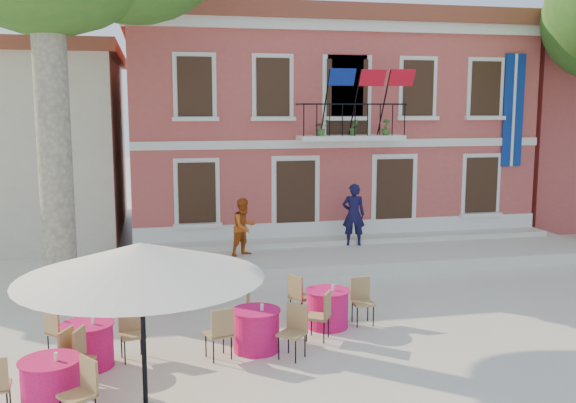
# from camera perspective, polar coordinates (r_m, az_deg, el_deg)

# --- Properties ---
(ground) EXTENTS (90.00, 90.00, 0.00)m
(ground) POSITION_cam_1_polar(r_m,az_deg,el_deg) (14.25, 4.44, -9.66)
(ground) COLOR beige
(ground) RESTS_ON ground
(main_building) EXTENTS (13.50, 9.59, 7.50)m
(main_building) POSITION_cam_1_polar(r_m,az_deg,el_deg) (23.72, 2.35, 6.85)
(main_building) COLOR #B95442
(main_building) RESTS_ON ground
(terrace) EXTENTS (14.00, 3.40, 0.30)m
(terrace) POSITION_cam_1_polar(r_m,az_deg,el_deg) (18.84, 6.51, -4.74)
(terrace) COLOR silver
(terrace) RESTS_ON ground
(patio_umbrella) EXTENTS (3.44, 3.44, 2.56)m
(patio_umbrella) POSITION_cam_1_polar(r_m,az_deg,el_deg) (9.16, -12.94, -5.18)
(patio_umbrella) COLOR black
(patio_umbrella) RESTS_ON ground
(pedestrian_navy) EXTENTS (0.76, 0.59, 1.86)m
(pedestrian_navy) POSITION_cam_1_polar(r_m,az_deg,el_deg) (19.27, 5.84, -1.16)
(pedestrian_navy) COLOR #110F35
(pedestrian_navy) RESTS_ON terrace
(pedestrian_orange) EXTENTS (0.99, 0.94, 1.62)m
(pedestrian_orange) POSITION_cam_1_polar(r_m,az_deg,el_deg) (17.89, -3.92, -2.27)
(pedestrian_orange) COLOR #C25316
(pedestrian_orange) RESTS_ON terrace
(cafe_table_0) EXTENTS (1.71, 1.86, 0.95)m
(cafe_table_0) POSITION_cam_1_polar(r_m,az_deg,el_deg) (10.34, -20.34, -14.81)
(cafe_table_0) COLOR #ED1665
(cafe_table_0) RESTS_ON ground
(cafe_table_1) EXTENTS (1.83, 1.78, 0.95)m
(cafe_table_1) POSITION_cam_1_polar(r_m,az_deg,el_deg) (11.91, -2.84, -11.15)
(cafe_table_1) COLOR #ED1665
(cafe_table_1) RESTS_ON ground
(cafe_table_2) EXTENTS (1.78, 1.83, 0.95)m
(cafe_table_2) POSITION_cam_1_polar(r_m,az_deg,el_deg) (11.71, -17.34, -11.88)
(cafe_table_2) COLOR #ED1665
(cafe_table_2) RESTS_ON ground
(cafe_table_3) EXTENTS (0.90, 1.96, 0.95)m
(cafe_table_3) POSITION_cam_1_polar(r_m,az_deg,el_deg) (15.09, -10.51, -7.09)
(cafe_table_3) COLOR #ED1665
(cafe_table_3) RESTS_ON ground
(cafe_table_4) EXTENTS (1.62, 1.87, 0.95)m
(cafe_table_4) POSITION_cam_1_polar(r_m,az_deg,el_deg) (13.12, 3.52, -9.29)
(cafe_table_4) COLOR #ED1665
(cafe_table_4) RESTS_ON ground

